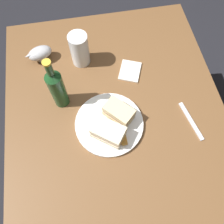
{
  "coord_description": "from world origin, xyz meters",
  "views": [
    {
      "loc": [
        -0.43,
        0.09,
        1.6
      ],
      "look_at": [
        -0.04,
        0.02,
        0.75
      ],
      "focal_mm": 37.14,
      "sensor_mm": 36.0,
      "label": 1
    }
  ],
  "objects_px": {
    "plate": "(109,124)",
    "napkin": "(130,71)",
    "gravy_boat": "(40,53)",
    "fork": "(191,121)",
    "sandwich_half_left": "(108,132)",
    "cider_bottle": "(57,88)",
    "sandwich_half_right": "(119,112)",
    "pint_glass": "(80,51)"
  },
  "relations": [
    {
      "from": "sandwich_half_left",
      "to": "sandwich_half_right",
      "type": "height_order",
      "value": "sandwich_half_left"
    },
    {
      "from": "sandwich_half_right",
      "to": "napkin",
      "type": "height_order",
      "value": "sandwich_half_right"
    },
    {
      "from": "plate",
      "to": "sandwich_half_right",
      "type": "distance_m",
      "value": 0.06
    },
    {
      "from": "gravy_boat",
      "to": "cider_bottle",
      "type": "height_order",
      "value": "cider_bottle"
    },
    {
      "from": "plate",
      "to": "fork",
      "type": "relative_size",
      "value": 1.55
    },
    {
      "from": "plate",
      "to": "napkin",
      "type": "height_order",
      "value": "plate"
    },
    {
      "from": "gravy_boat",
      "to": "cider_bottle",
      "type": "xyz_separation_m",
      "value": [
        -0.24,
        -0.08,
        0.07
      ]
    },
    {
      "from": "sandwich_half_right",
      "to": "cider_bottle",
      "type": "relative_size",
      "value": 0.49
    },
    {
      "from": "sandwich_half_right",
      "to": "fork",
      "type": "height_order",
      "value": "sandwich_half_right"
    },
    {
      "from": "sandwich_half_left",
      "to": "pint_glass",
      "type": "relative_size",
      "value": 0.91
    },
    {
      "from": "gravy_boat",
      "to": "napkin",
      "type": "height_order",
      "value": "gravy_boat"
    },
    {
      "from": "plate",
      "to": "sandwich_half_left",
      "type": "relative_size",
      "value": 1.93
    },
    {
      "from": "sandwich_half_left",
      "to": "gravy_boat",
      "type": "bearing_deg",
      "value": 29.25
    },
    {
      "from": "plate",
      "to": "sandwich_half_right",
      "type": "xyz_separation_m",
      "value": [
        0.03,
        -0.04,
        0.04
      ]
    },
    {
      "from": "gravy_boat",
      "to": "fork",
      "type": "xyz_separation_m",
      "value": [
        -0.43,
        -0.59,
        -0.04
      ]
    },
    {
      "from": "gravy_boat",
      "to": "plate",
      "type": "bearing_deg",
      "value": -146.47
    },
    {
      "from": "sandwich_half_right",
      "to": "cider_bottle",
      "type": "bearing_deg",
      "value": 62.35
    },
    {
      "from": "sandwich_half_left",
      "to": "cider_bottle",
      "type": "xyz_separation_m",
      "value": [
        0.19,
        0.17,
        0.06
      ]
    },
    {
      "from": "sandwich_half_left",
      "to": "pint_glass",
      "type": "height_order",
      "value": "pint_glass"
    },
    {
      "from": "cider_bottle",
      "to": "napkin",
      "type": "distance_m",
      "value": 0.35
    },
    {
      "from": "napkin",
      "to": "fork",
      "type": "distance_m",
      "value": 0.35
    },
    {
      "from": "gravy_boat",
      "to": "cider_bottle",
      "type": "bearing_deg",
      "value": -162.77
    },
    {
      "from": "napkin",
      "to": "fork",
      "type": "bearing_deg",
      "value": -145.61
    },
    {
      "from": "cider_bottle",
      "to": "sandwich_half_right",
      "type": "bearing_deg",
      "value": -117.65
    },
    {
      "from": "pint_glass",
      "to": "napkin",
      "type": "xyz_separation_m",
      "value": [
        -0.1,
        -0.21,
        -0.07
      ]
    },
    {
      "from": "sandwich_half_right",
      "to": "napkin",
      "type": "relative_size",
      "value": 1.22
    },
    {
      "from": "plate",
      "to": "napkin",
      "type": "distance_m",
      "value": 0.28
    },
    {
      "from": "gravy_boat",
      "to": "napkin",
      "type": "xyz_separation_m",
      "value": [
        -0.14,
        -0.39,
        -0.04
      ]
    },
    {
      "from": "pint_glass",
      "to": "fork",
      "type": "relative_size",
      "value": 0.89
    },
    {
      "from": "gravy_boat",
      "to": "fork",
      "type": "height_order",
      "value": "gravy_boat"
    },
    {
      "from": "cider_bottle",
      "to": "fork",
      "type": "height_order",
      "value": "cider_bottle"
    },
    {
      "from": "gravy_boat",
      "to": "sandwich_half_right",
      "type": "bearing_deg",
      "value": -140.23
    },
    {
      "from": "plate",
      "to": "gravy_boat",
      "type": "relative_size",
      "value": 2.13
    },
    {
      "from": "sandwich_half_left",
      "to": "fork",
      "type": "height_order",
      "value": "sandwich_half_left"
    },
    {
      "from": "gravy_boat",
      "to": "cider_bottle",
      "type": "distance_m",
      "value": 0.26
    },
    {
      "from": "sandwich_half_left",
      "to": "gravy_boat",
      "type": "xyz_separation_m",
      "value": [
        0.43,
        0.24,
        -0.01
      ]
    },
    {
      "from": "sandwich_half_right",
      "to": "napkin",
      "type": "distance_m",
      "value": 0.24
    },
    {
      "from": "napkin",
      "to": "cider_bottle",
      "type": "bearing_deg",
      "value": 107.22
    },
    {
      "from": "cider_bottle",
      "to": "napkin",
      "type": "bearing_deg",
      "value": -72.78
    },
    {
      "from": "plate",
      "to": "sandwich_half_right",
      "type": "bearing_deg",
      "value": -59.8
    },
    {
      "from": "cider_bottle",
      "to": "fork",
      "type": "relative_size",
      "value": 1.53
    },
    {
      "from": "pint_glass",
      "to": "fork",
      "type": "xyz_separation_m",
      "value": [
        -0.39,
        -0.41,
        -0.07
      ]
    }
  ]
}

